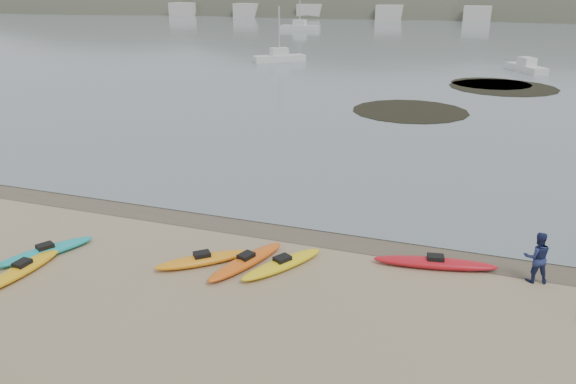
% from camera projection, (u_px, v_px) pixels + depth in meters
% --- Properties ---
extents(ground, '(600.00, 600.00, 0.00)m').
position_uv_depth(ground, '(288.00, 227.00, 22.60)').
color(ground, tan).
rests_on(ground, ground).
extents(wet_sand, '(60.00, 60.00, 0.00)m').
position_uv_depth(wet_sand, '(285.00, 230.00, 22.34)').
color(wet_sand, brown).
rests_on(wet_sand, ground).
extents(water, '(1200.00, 1200.00, 0.00)m').
position_uv_depth(water, '(484.00, 4.00, 287.72)').
color(water, slate).
rests_on(water, ground).
extents(kayaks, '(23.71, 8.57, 0.34)m').
position_uv_depth(kayaks, '(224.00, 265.00, 19.15)').
color(kayaks, yellow).
rests_on(kayaks, ground).
extents(person_east, '(0.97, 0.83, 1.74)m').
position_uv_depth(person_east, '(537.00, 257.00, 18.17)').
color(person_east, navy).
rests_on(person_east, ground).
extents(kelp_mats, '(16.22, 23.84, 0.04)m').
position_uv_depth(kelp_mats, '(473.00, 93.00, 50.40)').
color(kelp_mats, black).
rests_on(kelp_mats, water).
extents(moored_boats, '(87.55, 71.09, 1.22)m').
position_uv_depth(moored_boats, '(518.00, 41.00, 92.31)').
color(moored_boats, silver).
rests_on(moored_boats, ground).
extents(far_town, '(199.00, 5.00, 4.00)m').
position_uv_depth(far_town, '(493.00, 14.00, 148.16)').
color(far_town, beige).
rests_on(far_town, ground).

